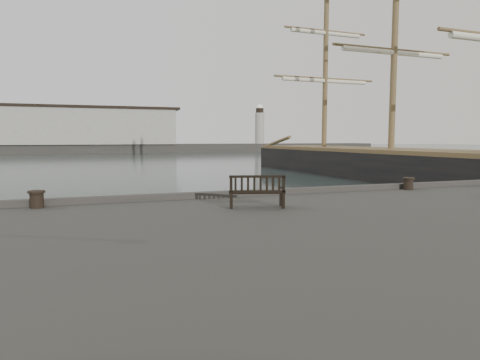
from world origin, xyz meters
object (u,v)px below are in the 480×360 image
at_px(bench, 257,197).
at_px(bollard_left, 37,199).
at_px(tall_ship_main, 390,170).
at_px(bollard_right, 408,184).

bearing_deg(bench, bollard_left, 177.53).
height_order(bench, tall_ship_main, tall_ship_main).
bearing_deg(tall_ship_main, bench, -137.35).
xyz_separation_m(bench, bollard_left, (-5.33, 1.84, -0.04)).
bearing_deg(bollard_right, bollard_left, 179.94).
bearing_deg(bollard_right, tall_ship_main, 52.57).
bearing_deg(bollard_right, bench, -164.07).
height_order(bench, bollard_left, bench).
xyz_separation_m(bench, tall_ship_main, (19.69, 19.17, -1.12)).
xyz_separation_m(bollard_right, tall_ship_main, (13.27, 17.34, -1.07)).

